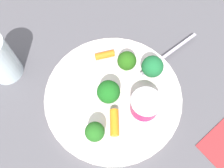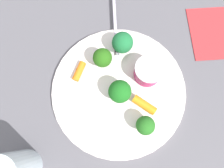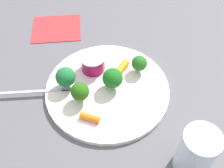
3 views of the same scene
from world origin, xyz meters
name	(u,v)px [view 2 (image 2 of 3)]	position (x,y,z in m)	size (l,w,h in m)	color
ground_plane	(119,91)	(0.00, 0.00, 0.00)	(2.40, 2.40, 0.00)	#555358
plate	(119,90)	(0.00, 0.00, 0.01)	(0.29, 0.29, 0.01)	silver
sauce_cup	(148,72)	(0.03, -0.06, 0.03)	(0.06, 0.06, 0.04)	#980A43
broccoli_floret_0	(120,92)	(-0.01, 0.00, 0.04)	(0.05, 0.05, 0.06)	#88B55E
broccoli_floret_1	(122,43)	(0.09, -0.02, 0.04)	(0.05, 0.05, 0.06)	#86C367
broccoli_floret_2	(145,125)	(-0.08, -0.04, 0.04)	(0.04, 0.04, 0.05)	#93B96C
broccoli_floret_3	(102,58)	(0.06, 0.03, 0.04)	(0.04, 0.04, 0.05)	#80C06E
carrot_stick_0	(144,105)	(-0.04, -0.05, 0.02)	(0.02, 0.02, 0.05)	orange
carrot_stick_1	(79,71)	(0.05, 0.08, 0.02)	(0.02, 0.02, 0.04)	orange
fork	(115,23)	(0.16, -0.01, 0.01)	(0.17, 0.02, 0.00)	#BAAEC2
napkin	(215,32)	(0.12, -0.24, 0.00)	(0.14, 0.12, 0.00)	#B62C2F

